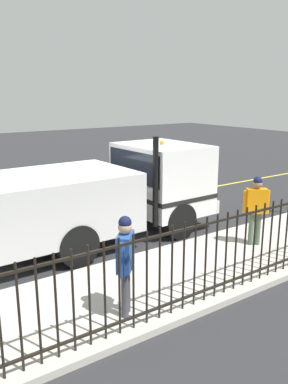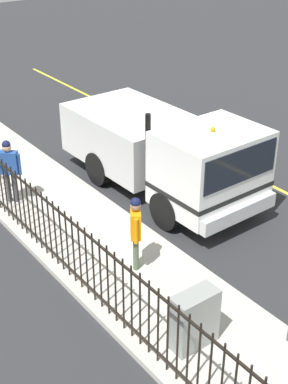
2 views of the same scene
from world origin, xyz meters
TOP-DOWN VIEW (x-y plane):
  - ground_plane at (0.00, 0.00)m, footprint 60.67×60.67m
  - sidewalk_slab at (2.91, 0.00)m, footprint 2.72×27.58m
  - lane_marking at (-2.66, 0.00)m, footprint 0.12×24.82m
  - work_truck at (0.00, 0.94)m, footprint 2.61×6.21m
  - worker_standing at (2.74, 3.25)m, footprint 0.45×0.54m
  - pedestrian_distant at (3.62, -1.01)m, footprint 0.50×0.49m
  - iron_fence at (4.04, -0.00)m, footprint 0.04×23.48m
  - traffic_cone at (-1.71, 0.64)m, footprint 0.46×0.46m

SIDE VIEW (x-z plane):
  - ground_plane at x=0.00m, z-range 0.00..0.00m
  - lane_marking at x=-2.66m, z-range 0.00..0.01m
  - sidewalk_slab at x=2.91m, z-range 0.00..0.12m
  - traffic_cone at x=-1.71m, z-range 0.00..0.65m
  - iron_fence at x=4.04m, z-range 0.13..1.70m
  - worker_standing at x=2.74m, z-range 0.32..2.01m
  - pedestrian_distant at x=3.62m, z-range 0.32..2.04m
  - work_truck at x=0.00m, z-range -0.05..2.68m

